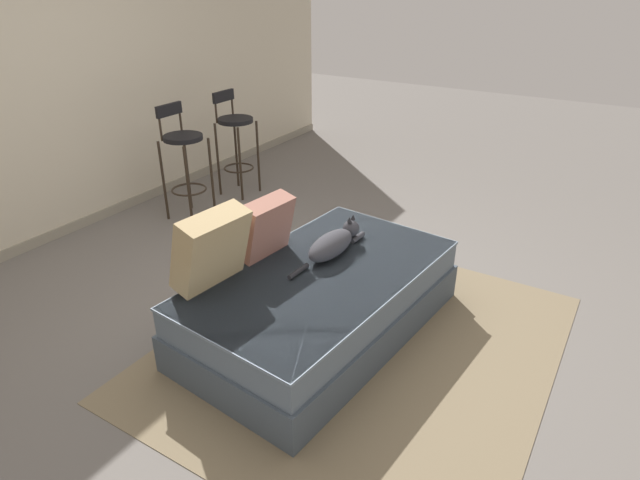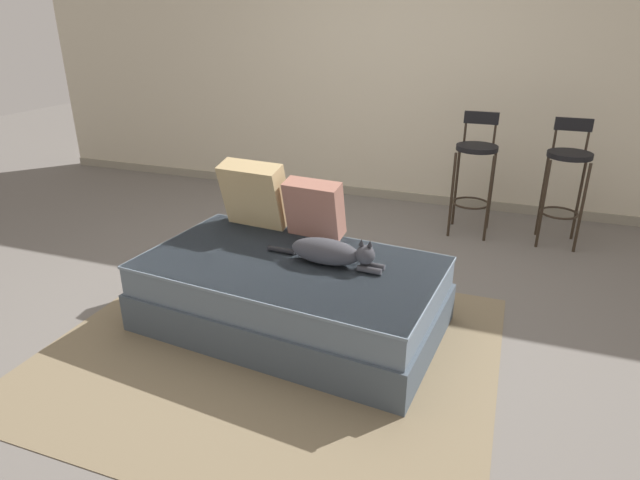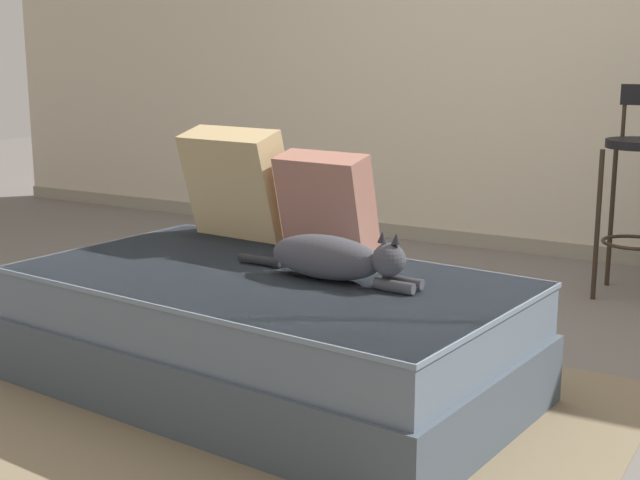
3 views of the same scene
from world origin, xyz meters
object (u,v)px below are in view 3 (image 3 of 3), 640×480
(couch, at_px, (269,332))
(throw_pillow_middle, at_px, (325,202))
(cat, at_px, (334,258))
(throw_pillow_corner, at_px, (237,183))

(couch, xyz_separation_m, throw_pillow_middle, (-0.00, 0.41, 0.40))
(throw_pillow_middle, height_order, cat, throw_pillow_middle)
(cat, bearing_deg, couch, -167.56)
(throw_pillow_corner, xyz_separation_m, cat, (0.67, -0.40, -0.15))
(couch, xyz_separation_m, throw_pillow_corner, (-0.44, 0.45, 0.44))
(throw_pillow_middle, xyz_separation_m, cat, (0.23, -0.36, -0.12))
(couch, relative_size, throw_pillow_corner, 4.07)
(couch, bearing_deg, throw_pillow_corner, 134.51)
(couch, distance_m, throw_pillow_middle, 0.57)
(couch, bearing_deg, throw_pillow_middle, 90.55)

